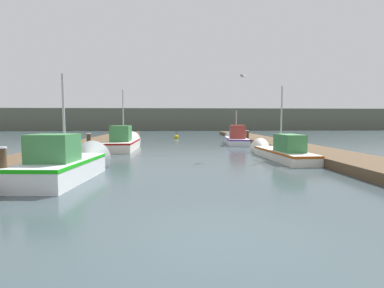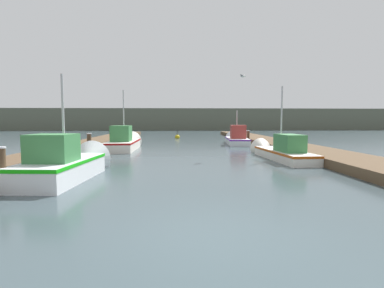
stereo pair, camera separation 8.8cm
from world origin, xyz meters
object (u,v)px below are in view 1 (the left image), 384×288
Objects in this scene: fishing_boat_2 at (125,142)px; channel_buoy at (176,137)px; fishing_boat_0 at (69,164)px; mooring_piling_1 at (89,144)px; fishing_boat_3 at (236,138)px; mooring_piling_3 at (3,170)px; fishing_boat_1 at (279,151)px; mooring_piling_2 at (247,137)px; seagull_lead at (243,76)px.

channel_buoy is (3.58, 11.28, -0.32)m from fishing_boat_2.
mooring_piling_1 is (-1.15, 6.55, 0.13)m from fishing_boat_0.
fishing_boat_2 is 1.07× the size of fishing_boat_3.
fishing_boat_0 reaches higher than mooring_piling_3.
fishing_boat_3 is at bearing 37.39° from mooring_piling_1.
fishing_boat_2 reaches higher than fishing_boat_0.
fishing_boat_1 is 10.27m from mooring_piling_1.
fishing_boat_0 reaches higher than channel_buoy.
fishing_boat_1 is 4.82× the size of mooring_piling_3.
channel_buoy is (-5.85, 7.17, -0.40)m from mooring_piling_2.
fishing_boat_0 is 3.92× the size of mooring_piling_3.
fishing_boat_3 is 4.53× the size of mooring_piling_1.
fishing_boat_1 is at bearing 34.18° from mooring_piling_3.
mooring_piling_1 is (-9.78, -7.47, 0.18)m from fishing_boat_3.
mooring_piling_2 is at bearing 16.52° from fishing_boat_3.
fishing_boat_2 reaches higher than mooring_piling_1.
fishing_boat_2 is (0.22, 10.12, -0.02)m from fishing_boat_0.
fishing_boat_3 is (-0.31, 9.40, 0.06)m from fishing_boat_1.
fishing_boat_1 is 17.54m from channel_buoy.
seagull_lead reaches higher than mooring_piling_1.
mooring_piling_3 is at bearing -148.94° from fishing_boat_1.
fishing_boat_0 is 10.12m from fishing_boat_2.
channel_buoy is at bearing 84.67° from fishing_boat_0.
fishing_boat_3 reaches higher than channel_buoy.
fishing_boat_3 is at bearing 25.07° from fishing_boat_2.
fishing_boat_3 is at bearing 88.75° from fishing_boat_1.
fishing_boat_2 is at bearing 144.68° from fishing_boat_1.
seagull_lead reaches higher than fishing_boat_1.
channel_buoy is at bearing -130.73° from seagull_lead.
fishing_boat_2 is 9.28m from fishing_boat_3.
fishing_boat_1 is at bearing -72.97° from channel_buoy.
fishing_boat_0 reaches higher than mooring_piling_2.
mooring_piling_2 is 0.86× the size of mooring_piling_3.
mooring_piling_1 is at bearing 104.71° from fishing_boat_0.
fishing_boat_0 is 4.54× the size of mooring_piling_2.
seagull_lead is (-1.69, 1.02, 3.90)m from fishing_boat_1.
seagull_lead reaches higher than channel_buoy.
fishing_boat_1 is 10.31m from fishing_boat_2.
mooring_piling_2 reaches higher than channel_buoy.
seagull_lead is (8.23, 7.76, 3.65)m from mooring_piling_3.
mooring_piling_1 is 0.98× the size of mooring_piling_3.
channel_buoy is (-5.14, 16.77, -0.24)m from fishing_boat_1.
fishing_boat_3 is 4.44× the size of mooring_piling_3.
mooring_piling_3 is (0.17, -8.66, 0.01)m from mooring_piling_1.
seagull_lead is at bearing -32.29° from fishing_boat_2.
mooring_piling_3 is at bearing -123.06° from mooring_piling_2.
fishing_boat_0 is at bearing -91.09° from fishing_boat_2.
seagull_lead is (8.40, -0.90, 3.66)m from mooring_piling_1.
fishing_boat_3 is 18.79m from mooring_piling_3.
seagull_lead is (-2.41, -8.58, 3.73)m from mooring_piling_2.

